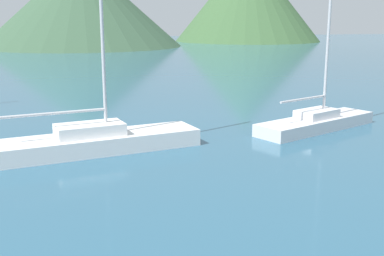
% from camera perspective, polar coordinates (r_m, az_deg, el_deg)
% --- Properties ---
extents(sailboat_inner, '(8.01, 3.23, 9.59)m').
position_cam_1_polar(sailboat_inner, '(17.32, -11.94, -1.42)').
color(sailboat_inner, white).
rests_on(sailboat_inner, ground_plane).
extents(sailboat_middle, '(6.21, 3.82, 8.35)m').
position_cam_1_polar(sailboat_middle, '(21.08, 14.53, 0.90)').
color(sailboat_middle, silver).
rests_on(sailboat_middle, ground_plane).
extents(hill_central, '(32.00, 32.00, 14.11)m').
position_cam_1_polar(hill_central, '(81.77, -12.99, 14.37)').
color(hill_central, '#38563D').
rests_on(hill_central, ground_plane).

